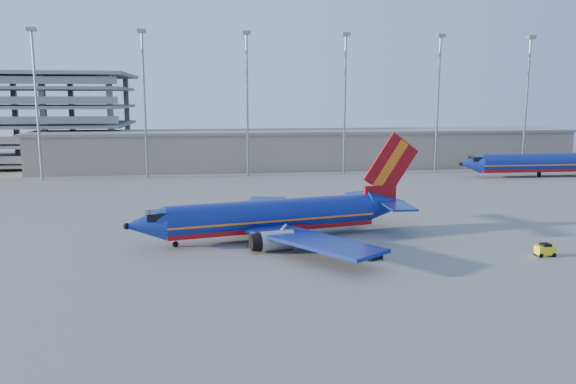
% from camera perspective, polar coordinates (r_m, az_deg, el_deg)
% --- Properties ---
extents(ground, '(220.00, 220.00, 0.00)m').
position_cam_1_polar(ground, '(70.42, 2.71, -3.39)').
color(ground, slate).
rests_on(ground, ground).
extents(terminal_building, '(122.00, 16.00, 8.50)m').
position_cam_1_polar(terminal_building, '(127.99, 2.24, 4.44)').
color(terminal_building, gray).
rests_on(terminal_building, ground).
extents(light_mast_row, '(101.60, 1.60, 28.65)m').
position_cam_1_polar(light_mast_row, '(114.81, 0.89, 10.47)').
color(light_mast_row, gray).
rests_on(light_mast_row, ground).
extents(aircraft_main, '(34.36, 32.73, 11.74)m').
position_cam_1_polar(aircraft_main, '(63.51, -0.92, -2.50)').
color(aircraft_main, navy).
rests_on(aircraft_main, ground).
extents(aircraft_second, '(36.64, 14.28, 12.41)m').
position_cam_1_polar(aircraft_second, '(124.27, 24.59, 2.74)').
color(aircraft_second, navy).
rests_on(aircraft_second, ground).
extents(baggage_tug, '(1.85, 1.13, 1.32)m').
position_cam_1_polar(baggage_tug, '(62.37, 24.67, -5.34)').
color(baggage_tug, yellow).
rests_on(baggage_tug, ground).
extents(luggage_pile, '(3.46, 1.34, 0.51)m').
position_cam_1_polar(luggage_pile, '(56.04, 7.95, -6.65)').
color(luggage_pile, black).
rests_on(luggage_pile, ground).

